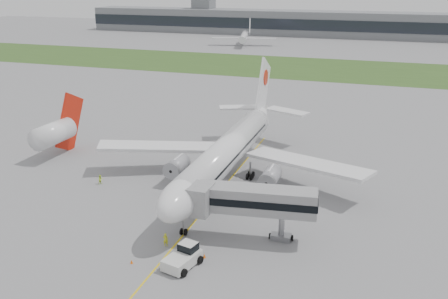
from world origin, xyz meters
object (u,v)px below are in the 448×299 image
(ground_crew_near, at_px, (166,240))
(neighbor_aircraft, at_px, (55,132))
(pushback_tug, at_px, (184,256))
(airliner, at_px, (229,150))
(jet_bridge, at_px, (249,200))

(ground_crew_near, distance_m, neighbor_aircraft, 42.57)
(pushback_tug, bearing_deg, airliner, 109.82)
(airliner, xyz_separation_m, pushback_tug, (2.94, -26.77, -4.49))
(jet_bridge, bearing_deg, airliner, 107.17)
(airliner, bearing_deg, jet_bridge, -64.84)
(jet_bridge, height_order, neighbor_aircraft, neighbor_aircraft)
(airliner, xyz_separation_m, ground_crew_near, (-1.04, -23.35, -4.73))
(airliner, xyz_separation_m, jet_bridge, (8.59, -18.30, 0.01))
(pushback_tug, distance_m, jet_bridge, 11.13)
(pushback_tug, height_order, neighbor_aircraft, neighbor_aircraft)
(jet_bridge, bearing_deg, ground_crew_near, -160.29)
(airliner, bearing_deg, ground_crew_near, -92.55)
(pushback_tug, xyz_separation_m, ground_crew_near, (-3.98, 3.41, -0.24))
(jet_bridge, relative_size, neighbor_aircraft, 1.10)
(neighbor_aircraft, bearing_deg, ground_crew_near, -33.25)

